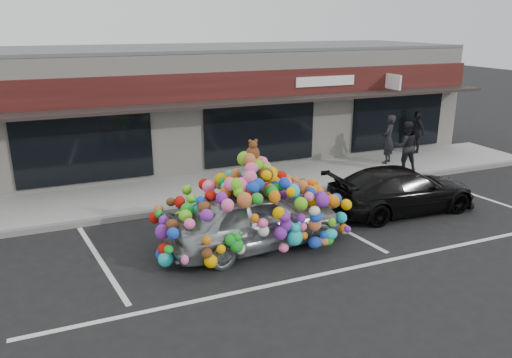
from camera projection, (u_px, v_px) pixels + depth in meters
name	position (u px, v px, depth m)	size (l,w,h in m)	color
ground	(235.00, 242.00, 12.36)	(90.00, 90.00, 0.00)	black
shop_building	(158.00, 105.00, 19.14)	(24.00, 7.20, 4.31)	beige
sidewalk	(192.00, 191.00, 15.86)	(26.00, 3.00, 0.15)	gray
kerb	(205.00, 206.00, 14.54)	(26.00, 0.18, 0.16)	slate
parking_stripe_left	(100.00, 261.00, 11.36)	(0.12, 4.40, 0.01)	silver
parking_stripe_mid	(329.00, 222.00, 13.55)	(0.12, 4.40, 0.01)	silver
parking_stripe_right	(480.00, 197.00, 15.53)	(0.12, 4.40, 0.01)	silver
lane_line	(355.00, 267.00, 11.06)	(14.00, 0.12, 0.01)	silver
toy_car	(254.00, 211.00, 11.86)	(3.10, 4.72, 2.66)	silver
black_sedan	(402.00, 190.00, 14.18)	(4.44, 1.81, 1.29)	black
pedestrian_a	(388.00, 139.00, 18.45)	(0.66, 0.43, 1.81)	black
pedestrian_b	(405.00, 146.00, 17.53)	(0.86, 0.67, 1.76)	black
pedestrian_c	(416.00, 132.00, 19.97)	(0.41, 0.98, 1.67)	#29272D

